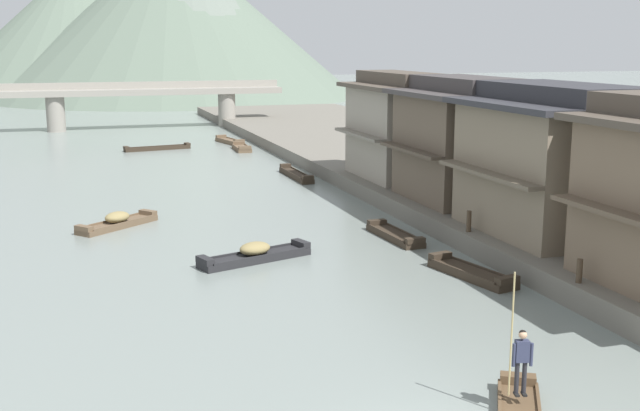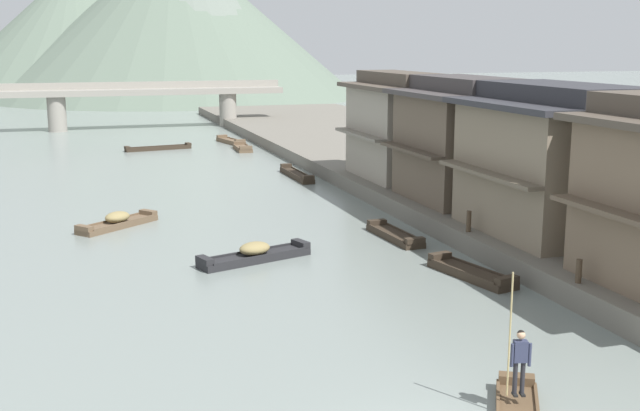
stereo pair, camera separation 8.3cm
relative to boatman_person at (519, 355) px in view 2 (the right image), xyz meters
name	(u,v)px [view 2 (the right image)]	position (x,y,z in m)	size (l,w,h in m)	color
riverbank_right	(478,176)	(14.63, 28.62, -1.05)	(18.00, 110.00, 0.85)	#6B665B
boatman_person	(519,355)	(0.00, 0.00, 0.00)	(0.57, 0.31, 3.04)	black
boat_moored_nearest	(297,175)	(4.21, 33.84, -1.30)	(0.86, 5.48, 0.55)	#33281E
boat_moored_second	(255,255)	(-2.92, 14.92, -1.20)	(4.89, 2.50, 0.79)	#232326
boat_moored_third	(158,148)	(-2.92, 50.46, -1.33)	(5.52, 1.74, 0.45)	#33281E
boat_moored_far	(471,273)	(4.28, 10.22, -1.30)	(1.86, 4.22, 0.53)	#33281E
boat_midriver_drifting	(243,148)	(3.65, 48.12, -1.28)	(1.26, 3.59, 0.56)	brown
boat_midriver_upstream	(118,222)	(-7.82, 22.73, -1.21)	(4.00, 3.58, 0.76)	brown
boat_upstream_distant	(231,141)	(3.64, 53.05, -1.29)	(1.88, 4.47, 0.54)	brown
boat_crossing_west	(395,235)	(3.89, 16.64, -1.31)	(1.23, 4.17, 0.48)	#33281E
house_waterfront_second	(557,161)	(9.42, 12.71, 2.37)	(7.00, 8.07, 6.14)	#7F705B
house_waterfront_tall	(463,140)	(9.02, 20.22, 2.38)	(6.21, 7.09, 6.14)	brown
house_waterfront_narrow	(398,126)	(8.55, 27.41, 2.38)	(5.25, 7.57, 6.14)	gray
mooring_post_dock_near	(579,271)	(5.98, 6.12, -0.22)	(0.20, 0.20, 0.80)	#473828
mooring_post_dock_mid	(469,221)	(5.98, 13.71, -0.18)	(0.20, 0.20, 0.89)	#473828
stone_bridge	(144,98)	(-2.35, 67.64, 1.69)	(28.63, 2.40, 4.75)	gray
hill_far_west	(184,21)	(8.61, 114.96, 10.71)	(50.50, 50.50, 24.37)	slate
hill_far_centre	(175,17)	(7.55, 117.84, 11.29)	(60.31, 60.31, 25.53)	#5B6B5B
hill_far_east	(77,31)	(-7.83, 125.76, 9.13)	(47.43, 47.43, 21.20)	#5B6B5B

